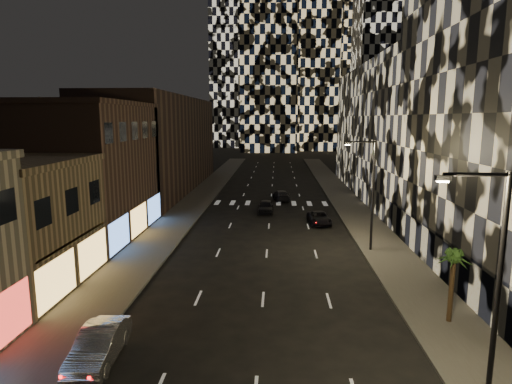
# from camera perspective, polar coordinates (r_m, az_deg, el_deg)

# --- Properties ---
(sidewalk_left) EXTENTS (4.00, 120.00, 0.15)m
(sidewalk_left) POSITION_cam_1_polar(r_m,az_deg,el_deg) (56.70, -8.18, -1.30)
(sidewalk_left) COLOR #47443F
(sidewalk_left) RESTS_ON ground
(sidewalk_right) EXTENTS (4.00, 120.00, 0.15)m
(sidewalk_right) POSITION_cam_1_polar(r_m,az_deg,el_deg) (56.42, 12.19, -1.48)
(sidewalk_right) COLOR #47443F
(sidewalk_right) RESTS_ON ground
(curb_left) EXTENTS (0.20, 120.00, 0.15)m
(curb_left) POSITION_cam_1_polar(r_m,az_deg,el_deg) (56.34, -6.08, -1.33)
(curb_left) COLOR #4C4C47
(curb_left) RESTS_ON ground
(curb_right) EXTENTS (0.20, 120.00, 0.15)m
(curb_right) POSITION_cam_1_polar(r_m,az_deg,el_deg) (56.12, 10.08, -1.47)
(curb_right) COLOR #4C4C47
(curb_right) RESTS_ON ground
(retail_brown) EXTENTS (10.00, 15.00, 12.00)m
(retail_brown) POSITION_cam_1_polar(r_m,az_deg,el_deg) (42.34, -22.04, 2.44)
(retail_brown) COLOR #4A342A
(retail_brown) RESTS_ON ground
(retail_filler_left) EXTENTS (10.00, 40.00, 14.00)m
(retail_filler_left) POSITION_cam_1_polar(r_m,az_deg,el_deg) (67.12, -12.60, 6.25)
(retail_filler_left) COLOR #4A342A
(retail_filler_left) RESTS_ON ground
(midrise_base) EXTENTS (0.60, 25.00, 3.00)m
(midrise_base) POSITION_cam_1_polar(r_m,az_deg,el_deg) (32.68, 23.55, -7.77)
(midrise_base) COLOR #383838
(midrise_base) RESTS_ON ground
(midrise_filler_right) EXTENTS (16.00, 40.00, 18.00)m
(midrise_filler_right) POSITION_cam_1_polar(r_m,az_deg,el_deg) (64.55, 20.35, 7.52)
(midrise_filler_right) COLOR #232326
(midrise_filler_right) RESTS_ON ground
(tower_center_low) EXTENTS (18.00, 18.00, 95.00)m
(tower_center_low) POSITION_cam_1_polar(r_m,az_deg,el_deg) (149.18, 1.86, 24.02)
(tower_center_low) COLOR black
(tower_center_low) RESTS_ON ground
(streetlight_near) EXTENTS (2.55, 0.25, 9.00)m
(streetlight_near) POSITION_cam_1_polar(r_m,az_deg,el_deg) (17.35, 28.97, -10.16)
(streetlight_near) COLOR black
(streetlight_near) RESTS_ON sidewalk_right
(streetlight_far) EXTENTS (2.55, 0.25, 9.00)m
(streetlight_far) POSITION_cam_1_polar(r_m,az_deg,el_deg) (35.85, 14.99, 0.56)
(streetlight_far) COLOR black
(streetlight_far) RESTS_ON sidewalk_right
(car_silver_parked) EXTENTS (1.90, 4.81, 1.56)m
(car_silver_parked) POSITION_cam_1_polar(r_m,az_deg,el_deg) (21.73, -20.22, -18.64)
(car_silver_parked) COLOR #9B9CA1
(car_silver_parked) RESTS_ON ground
(car_dark_midlane) EXTENTS (1.74, 4.29, 1.46)m
(car_dark_midlane) POSITION_cam_1_polar(r_m,az_deg,el_deg) (49.89, 1.31, -1.96)
(car_dark_midlane) COLOR black
(car_dark_midlane) RESTS_ON ground
(car_dark_oncoming) EXTENTS (2.51, 4.91, 1.36)m
(car_dark_oncoming) POSITION_cam_1_polar(r_m,az_deg,el_deg) (57.46, 3.37, -0.45)
(car_dark_oncoming) COLOR black
(car_dark_oncoming) RESTS_ON ground
(car_dark_rightlane) EXTENTS (2.47, 4.66, 1.25)m
(car_dark_rightlane) POSITION_cam_1_polar(r_m,az_deg,el_deg) (45.17, 8.42, -3.46)
(car_dark_rightlane) COLOR black
(car_dark_rightlane) RESTS_ON ground
(palm_tree) EXTENTS (2.04, 2.02, 4.01)m
(palm_tree) POSITION_cam_1_polar(r_m,az_deg,el_deg) (25.01, 24.84, -8.48)
(palm_tree) COLOR #47331E
(palm_tree) RESTS_ON sidewalk_right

